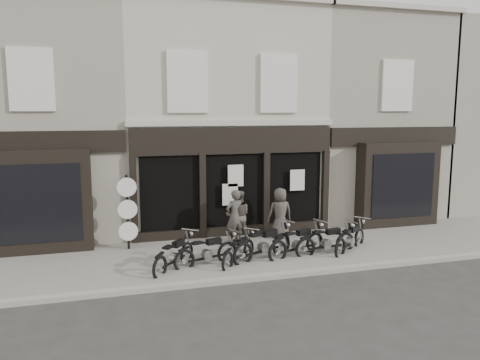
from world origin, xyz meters
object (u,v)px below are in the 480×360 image
object	(u,v)px
motorcycle_2	(239,253)
motorcycle_4	(297,245)
man_right	(280,213)
motorcycle_6	(350,241)
motorcycle_1	(207,254)
man_left	(235,216)
motorcycle_0	(174,257)
advert_sign_post	(128,215)
motorcycle_3	(264,247)
man_centre	(238,216)
motorcycle_5	(326,243)

from	to	relation	value
motorcycle_2	motorcycle_4	world-z (taller)	motorcycle_4
motorcycle_2	man_right	world-z (taller)	man_right
motorcycle_6	man_right	distance (m)	2.62
motorcycle_1	man_left	world-z (taller)	man_left
motorcycle_0	motorcycle_1	distance (m)	0.95
motorcycle_2	man_right	xyz separation A→B (m)	(2.08, 2.14, 0.62)
advert_sign_post	motorcycle_6	bearing A→B (deg)	-15.44
motorcycle_3	man_left	bearing A→B (deg)	77.88
motorcycle_3	motorcycle_1	bearing A→B (deg)	157.62
man_right	motorcycle_2	bearing A→B (deg)	46.47
man_right	man_centre	bearing A→B (deg)	1.42
motorcycle_0	motorcycle_4	xyz separation A→B (m)	(3.76, 0.10, 0.03)
motorcycle_3	man_right	size ratio (longest dim) A/B	1.25
motorcycle_4	advert_sign_post	size ratio (longest dim) A/B	0.86
motorcycle_1	motorcycle_2	bearing A→B (deg)	-23.95
motorcycle_0	man_right	xyz separation A→B (m)	(3.94, 2.10, 0.59)
motorcycle_3	motorcycle_6	world-z (taller)	motorcycle_3
motorcycle_5	motorcycle_3	bearing A→B (deg)	169.01
motorcycle_3	man_right	bearing A→B (deg)	32.10
motorcycle_2	motorcycle_6	size ratio (longest dim) A/B	0.86
motorcycle_4	motorcycle_5	xyz separation A→B (m)	(0.95, -0.03, -0.01)
man_left	advert_sign_post	size ratio (longest dim) A/B	0.72
motorcycle_6	man_right	xyz separation A→B (m)	(-1.62, 1.97, 0.59)
motorcycle_2	motorcycle_3	size ratio (longest dim) A/B	0.72
man_left	motorcycle_4	bearing A→B (deg)	115.65
motorcycle_0	man_centre	bearing A→B (deg)	-10.21
motorcycle_6	man_left	size ratio (longest dim) A/B	1.01
man_left	advert_sign_post	xyz separation A→B (m)	(-3.43, 0.23, 0.20)
motorcycle_1	man_centre	bearing A→B (deg)	35.41
motorcycle_6	man_left	distance (m)	3.79
motorcycle_2	motorcycle_6	distance (m)	3.71
man_right	motorcycle_6	bearing A→B (deg)	130.09
motorcycle_3	advert_sign_post	world-z (taller)	advert_sign_post
motorcycle_0	man_centre	world-z (taller)	man_centre
motorcycle_3	man_left	distance (m)	1.89
motorcycle_1	man_right	size ratio (longest dim) A/B	1.15
motorcycle_3	motorcycle_6	distance (m)	2.89
motorcycle_2	motorcycle_4	xyz separation A→B (m)	(1.89, 0.13, 0.06)
motorcycle_2	man_centre	world-z (taller)	man_centre
motorcycle_3	man_centre	distance (m)	2.03
motorcycle_2	man_right	distance (m)	3.05
motorcycle_5	man_centre	world-z (taller)	man_centre
motorcycle_0	man_right	bearing A→B (deg)	-22.61
motorcycle_0	motorcycle_5	distance (m)	4.71
motorcycle_0	advert_sign_post	bearing A→B (deg)	67.79
motorcycle_5	motorcycle_6	size ratio (longest dim) A/B	1.20
motorcycle_2	motorcycle_5	world-z (taller)	motorcycle_5
man_right	motorcycle_4	bearing A→B (deg)	85.23
advert_sign_post	motorcycle_5	bearing A→B (deg)	-18.28
motorcycle_3	motorcycle_5	distance (m)	2.03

